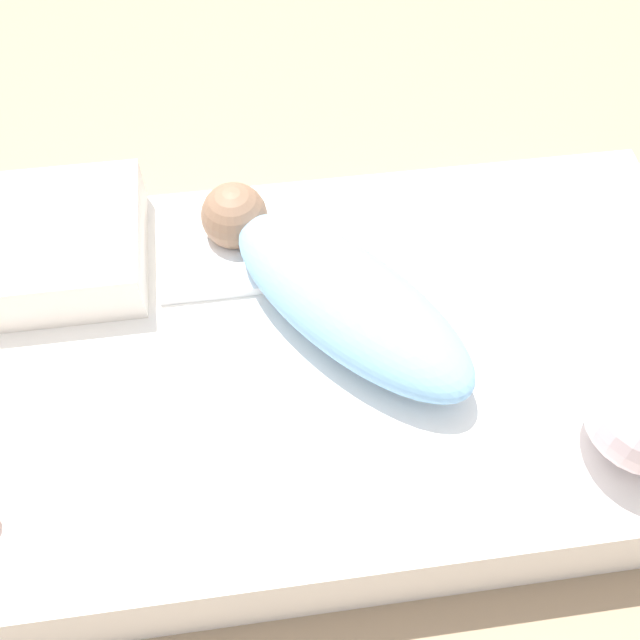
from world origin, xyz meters
TOP-DOWN VIEW (x-y plane):
  - ground_plane at (0.00, 0.00)m, footprint 12.00×12.00m
  - bed_mattress at (0.00, 0.00)m, footprint 1.53×0.80m
  - burp_cloth at (-0.12, 0.23)m, footprint 0.20×0.21m
  - swaddled_baby at (0.08, 0.06)m, footprint 0.48×0.55m
  - pillow at (-0.40, 0.25)m, footprint 0.31×0.30m

SIDE VIEW (x-z plane):
  - ground_plane at x=0.00m, z-range 0.00..0.00m
  - bed_mattress at x=0.00m, z-range 0.00..0.18m
  - burp_cloth at x=-0.12m, z-range 0.18..0.20m
  - pillow at x=-0.40m, z-range 0.18..0.28m
  - swaddled_baby at x=0.08m, z-range 0.18..0.31m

